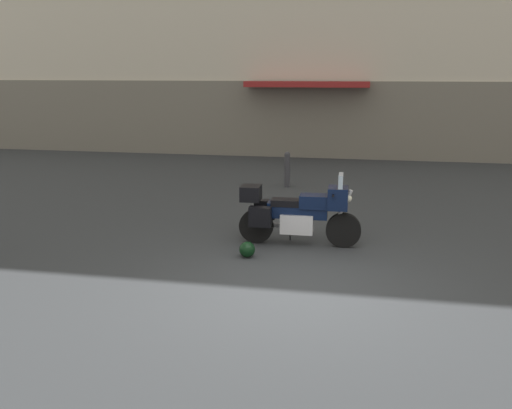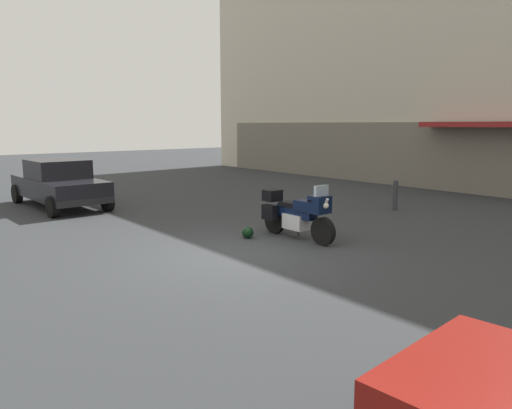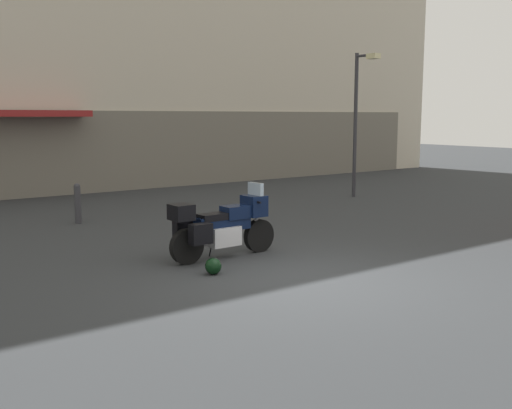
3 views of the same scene
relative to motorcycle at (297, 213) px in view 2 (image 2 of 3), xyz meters
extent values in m
plane|color=#2D3033|center=(0.27, -2.06, -0.62)|extent=(80.00, 80.00, 0.00)
cube|color=maroon|center=(-0.89, 10.18, 2.08)|extent=(4.40, 1.10, 0.20)
cylinder|color=black|center=(0.86, 0.01, -0.30)|extent=(0.64, 0.15, 0.64)
cylinder|color=black|center=(-0.76, -0.02, -0.30)|extent=(0.64, 0.15, 0.64)
cylinder|color=#B7B7BC|center=(0.84, 0.01, 0.13)|extent=(0.33, 0.08, 0.68)
cube|color=#B7B7BC|center=(0.01, 0.00, -0.20)|extent=(0.61, 0.41, 0.36)
cube|color=black|center=(0.01, 0.00, 0.04)|extent=(1.10, 0.30, 0.28)
cube|color=black|center=(0.31, 0.00, 0.22)|extent=(0.53, 0.35, 0.24)
cube|color=black|center=(-0.19, -0.01, 0.18)|extent=(0.57, 0.31, 0.12)
cube|color=black|center=(0.74, 0.01, 0.30)|extent=(0.37, 0.45, 0.40)
cube|color=#8C9EAD|center=(0.78, 0.01, 0.60)|extent=(0.09, 0.40, 0.28)
sphere|color=#EAEACC|center=(0.92, 0.01, 0.30)|extent=(0.14, 0.14, 0.14)
cylinder|color=black|center=(0.66, 0.01, 0.40)|extent=(0.05, 0.62, 0.04)
cylinder|color=#B7B7BC|center=(-0.60, 0.19, -0.32)|extent=(0.55, 0.10, 0.09)
cube|color=black|center=(-0.65, 0.27, -0.04)|extent=(0.40, 0.21, 0.36)
cube|color=black|center=(-0.64, -0.29, -0.04)|extent=(0.40, 0.21, 0.36)
cube|color=black|center=(-0.86, -0.02, 0.33)|extent=(0.37, 0.41, 0.28)
cylinder|color=black|center=(-0.15, 0.18, -0.47)|extent=(0.03, 0.13, 0.29)
sphere|color=black|center=(-0.76, -0.88, -0.48)|extent=(0.28, 0.28, 0.28)
cylinder|color=black|center=(6.59, -3.79, -0.30)|extent=(0.66, 0.28, 0.64)
sphere|color=silver|center=(6.17, -4.16, -0.08)|extent=(0.14, 0.14, 0.14)
cube|color=black|center=(-8.20, -2.98, 0.02)|extent=(4.57, 1.94, 0.64)
cube|color=black|center=(-8.25, -2.98, 0.64)|extent=(1.96, 1.69, 0.60)
cube|color=#8C9EAD|center=(-9.15, -3.02, 0.64)|extent=(0.12, 1.50, 0.51)
cube|color=#8C9EAD|center=(-7.35, -2.95, 0.64)|extent=(0.12, 1.50, 0.48)
cube|color=black|center=(-10.40, -3.07, -0.20)|extent=(0.19, 1.76, 0.20)
cube|color=black|center=(-6.01, -2.89, -0.20)|extent=(0.19, 1.76, 0.20)
cylinder|color=black|center=(-9.97, -3.89, -0.30)|extent=(0.65, 0.25, 0.64)
cylinder|color=black|center=(-10.04, -2.21, -0.30)|extent=(0.65, 0.25, 0.64)
cylinder|color=black|center=(-6.37, -3.75, -0.30)|extent=(0.65, 0.25, 0.64)
cylinder|color=black|center=(-6.44, -2.07, -0.30)|extent=(0.65, 0.25, 0.64)
sphere|color=silver|center=(-10.43, -3.55, -0.08)|extent=(0.14, 0.14, 0.14)
sphere|color=silver|center=(-10.47, -2.59, -0.08)|extent=(0.14, 0.14, 0.14)
cylinder|color=#333338|center=(-0.89, 5.15, -0.17)|extent=(0.16, 0.16, 0.91)
sphere|color=#333338|center=(-0.89, 5.15, 0.29)|extent=(0.16, 0.16, 0.16)
camera|label=1|loc=(1.10, -9.72, 2.53)|focal=38.39mm
camera|label=2|loc=(8.24, -7.84, 2.08)|focal=34.05mm
camera|label=3|loc=(-5.89, -9.10, 2.00)|focal=41.78mm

